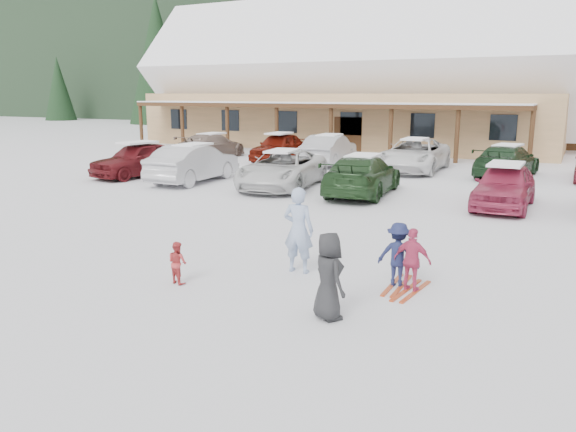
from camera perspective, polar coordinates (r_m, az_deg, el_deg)
The scene contains 21 objects.
ground at distance 11.80m, azimuth -3.55°, elevation -5.53°, with size 160.00×160.00×0.00m, color white.
day_lodge at distance 40.38m, azimuth 6.13°, elevation 12.76°, with size 29.12×12.50×10.38m.
conifer_0 at distance 50.84m, azimuth -11.63°, elevation 14.45°, with size 4.40×4.40×10.20m.
conifer_2 at distance 62.90m, azimuth -7.51°, elevation 15.19°, with size 5.28×5.28×12.24m.
adult_skier at distance 11.45m, azimuth 1.07°, elevation -1.44°, with size 0.65×0.43×1.78m, color #94A9CD.
toddler_red at distance 11.10m, azimuth -11.16°, elevation -4.65°, with size 0.40×0.32×0.83m, color #BD3637.
child_navy at distance 10.87m, azimuth 11.14°, elevation -3.88°, with size 0.81×0.46×1.25m, color #181E44.
skis_child_navy at distance 11.05m, azimuth 11.01°, elevation -6.91°, with size 0.20×1.40×0.03m, color #B13E19.
child_magenta at distance 10.62m, azimuth 12.53°, elevation -4.42°, with size 0.71×0.30×1.21m, color #C0365E.
skis_child_magenta at distance 10.80m, azimuth 12.38°, elevation -7.43°, with size 0.20×1.40×0.03m, color #B13E19.
bystander_dark at distance 9.15m, azimuth 4.14°, elevation -6.12°, with size 0.71×0.46×1.45m, color #242426.
parked_car_0 at distance 25.78m, azimuth -14.95°, elevation 5.57°, with size 1.79×4.45×1.52m, color #5E1318.
parked_car_1 at distance 23.67m, azimuth -9.57°, elevation 5.30°, with size 1.65×4.74×1.56m, color #B5B5B9.
parked_car_2 at distance 21.89m, azimuth -0.57°, elevation 4.77°, with size 2.42×5.24×1.46m, color silver.
parked_car_3 at distance 20.54m, azimuth 7.57°, elevation 4.14°, with size 2.02×4.96×1.44m, color #203E1E.
parked_car_4 at distance 19.33m, azimuth 21.12°, elevation 2.88°, with size 1.68×4.18×1.42m, color #A82F50.
parked_car_7 at distance 32.36m, azimuth -7.74°, elevation 7.08°, with size 1.96×4.82×1.40m, color gray.
parked_car_8 at distance 30.76m, azimuth -0.91°, elevation 7.02°, with size 1.78×4.43×1.51m, color #68150A.
parked_car_9 at distance 29.13m, azimuth 4.21°, elevation 6.72°, with size 1.63×4.68×1.54m, color #A8A9AD.
parked_car_10 at distance 27.31m, azimuth 12.70°, elevation 6.07°, with size 2.55×5.52×1.53m, color white.
parked_car_11 at distance 26.55m, azimuth 21.34°, elevation 5.22°, with size 1.98×4.87×1.41m, color #1C381F.
Camera 1 is at (5.82, -9.60, 3.62)m, focal length 35.00 mm.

